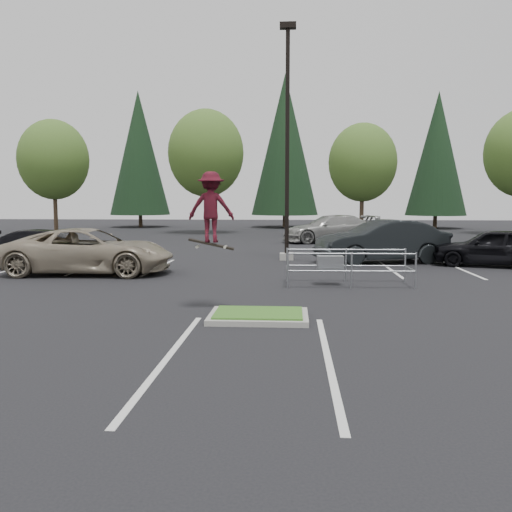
# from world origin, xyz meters

# --- Properties ---
(ground) EXTENTS (120.00, 120.00, 0.00)m
(ground) POSITION_xyz_m (0.00, 0.00, 0.00)
(ground) COLOR black
(ground) RESTS_ON ground
(grass_median) EXTENTS (2.20, 1.60, 0.16)m
(grass_median) POSITION_xyz_m (0.00, 0.00, 0.08)
(grass_median) COLOR #99968E
(grass_median) RESTS_ON ground
(stall_lines) EXTENTS (22.62, 17.60, 0.01)m
(stall_lines) POSITION_xyz_m (-1.35, 6.02, 0.00)
(stall_lines) COLOR silver
(stall_lines) RESTS_ON ground
(light_pole) EXTENTS (0.70, 0.60, 10.12)m
(light_pole) POSITION_xyz_m (0.50, 12.00, 4.56)
(light_pole) COLOR #99968E
(light_pole) RESTS_ON ground
(decid_a) EXTENTS (5.44, 5.44, 8.91)m
(decid_a) POSITION_xyz_m (-18.01, 30.03, 5.58)
(decid_a) COLOR #38281C
(decid_a) RESTS_ON ground
(decid_b) EXTENTS (5.89, 5.89, 9.64)m
(decid_b) POSITION_xyz_m (-6.01, 30.53, 6.04)
(decid_b) COLOR #38281C
(decid_b) RESTS_ON ground
(decid_c) EXTENTS (5.12, 5.12, 8.38)m
(decid_c) POSITION_xyz_m (5.99, 29.83, 5.25)
(decid_c) COLOR #38281C
(decid_c) RESTS_ON ground
(conif_a) EXTENTS (5.72, 5.72, 13.00)m
(conif_a) POSITION_xyz_m (-14.00, 40.00, 7.10)
(conif_a) COLOR #38281C
(conif_a) RESTS_ON ground
(conif_b) EXTENTS (6.38, 6.38, 14.50)m
(conif_b) POSITION_xyz_m (0.00, 40.50, 7.85)
(conif_b) COLOR #38281C
(conif_b) RESTS_ON ground
(conif_c) EXTENTS (5.50, 5.50, 12.50)m
(conif_c) POSITION_xyz_m (14.00, 39.50, 6.85)
(conif_c) COLOR #38281C
(conif_c) RESTS_ON ground
(cart_corral) EXTENTS (3.91, 1.50, 1.10)m
(cart_corral) POSITION_xyz_m (2.06, 5.01, 0.69)
(cart_corral) COLOR gray
(cart_corral) RESTS_ON ground
(skateboarder) EXTENTS (1.11, 0.64, 1.87)m
(skateboarder) POSITION_xyz_m (-1.20, 1.00, 2.47)
(skateboarder) COLOR black
(skateboarder) RESTS_ON ground
(car_l_tan) EXTENTS (5.98, 2.90, 1.64)m
(car_l_tan) POSITION_xyz_m (-6.50, 7.00, 0.82)
(car_l_tan) COLOR gray
(car_l_tan) RESTS_ON ground
(car_l_black) EXTENTS (5.29, 2.61, 1.48)m
(car_l_black) POSITION_xyz_m (-8.94, 8.97, 0.74)
(car_l_black) COLOR black
(car_l_black) RESTS_ON ground
(car_r_charc) EXTENTS (5.81, 3.39, 1.81)m
(car_r_charc) POSITION_xyz_m (4.50, 11.08, 0.90)
(car_r_charc) COLOR black
(car_r_charc) RESTS_ON ground
(car_r_black) EXTENTS (4.85, 3.07, 1.54)m
(car_r_black) POSITION_xyz_m (8.76, 10.17, 0.77)
(car_r_black) COLOR black
(car_r_black) RESTS_ON ground
(car_far_silver) EXTENTS (6.34, 4.10, 1.71)m
(car_far_silver) POSITION_xyz_m (3.16, 22.00, 0.85)
(car_far_silver) COLOR #9B9B96
(car_far_silver) RESTS_ON ground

